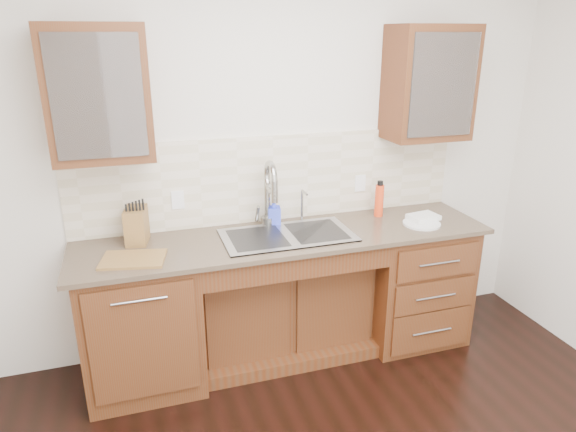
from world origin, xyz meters
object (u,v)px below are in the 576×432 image
object	(u,v)px
soap_bottle	(274,212)
plate	(422,224)
knife_block	(137,225)
cutting_board	(133,259)
water_bottle	(379,201)

from	to	relation	value
soap_bottle	plate	xyz separation A→B (m)	(0.96, -0.31, -0.09)
knife_block	cutting_board	distance (m)	0.30
water_bottle	plate	bearing A→B (deg)	-51.15
cutting_board	water_bottle	bearing A→B (deg)	8.90
water_bottle	plate	distance (m)	0.34
soap_bottle	water_bottle	bearing A→B (deg)	5.64
water_bottle	knife_block	distance (m)	1.66
plate	water_bottle	bearing A→B (deg)	128.85
soap_bottle	water_bottle	size ratio (longest dim) A/B	0.82
water_bottle	knife_block	size ratio (longest dim) A/B	1.03
soap_bottle	cutting_board	bearing A→B (deg)	-151.20
plate	cutting_board	world-z (taller)	cutting_board
soap_bottle	plate	size ratio (longest dim) A/B	0.73
knife_block	water_bottle	bearing A→B (deg)	10.70
soap_bottle	knife_block	distance (m)	0.90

